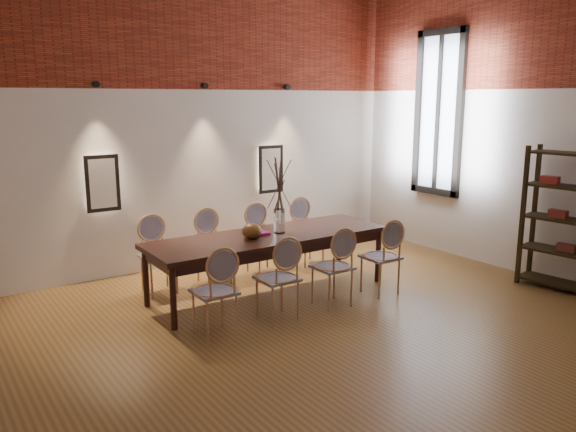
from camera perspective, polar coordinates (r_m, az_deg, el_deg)
floor at (r=5.68m, az=6.46°, el=-13.08°), size 7.00×7.00×0.02m
wall_back at (r=8.16m, az=-10.05°, el=9.03°), size 7.00×0.10×4.00m
wall_right at (r=7.98m, az=26.57°, el=7.92°), size 0.10×7.00×4.00m
brick_band_back at (r=8.13m, az=-10.17°, el=17.84°), size 7.00×0.02×1.50m
brick_band_right at (r=7.96m, az=27.18°, el=16.91°), size 0.02×7.00×1.50m
niche_left at (r=7.67m, az=-18.38°, el=3.18°), size 0.36×0.06×0.66m
niche_right at (r=8.76m, az=-1.86°, el=4.79°), size 0.36×0.06×0.66m
spot_fixture_left at (r=7.57m, az=-18.94°, el=12.54°), size 0.08×0.10×0.08m
spot_fixture_mid at (r=8.12m, az=-8.49°, el=12.95°), size 0.08×0.10×0.08m
spot_fixture_right at (r=8.84m, az=-0.13°, el=12.98°), size 0.08×0.10×0.08m
window_glass at (r=9.04m, az=15.10°, el=10.02°), size 0.02×0.78×2.38m
window_frame at (r=9.02m, az=15.01°, el=10.02°), size 0.08×0.90×2.50m
window_mullion at (r=9.02m, az=15.01°, el=10.02°), size 0.06×0.06×2.40m
dining_table at (r=6.95m, az=-1.89°, el=-4.90°), size 3.04×1.03×0.75m
chair_near_a at (r=5.76m, az=-7.49°, el=-7.59°), size 0.45×0.45×0.94m
chair_near_b at (r=6.11m, az=-1.10°, el=-6.33°), size 0.45×0.45×0.94m
chair_near_c at (r=6.53m, az=4.51°, el=-5.16°), size 0.45×0.45×0.94m
chair_near_d at (r=7.01m, az=9.38°, el=-4.10°), size 0.45×0.45×0.94m
chair_far_a at (r=7.11m, az=-13.01°, el=-4.02°), size 0.45×0.45×0.94m
chair_far_b at (r=7.39m, az=-7.54°, el=-3.20°), size 0.45×0.45×0.94m
chair_far_c at (r=7.74m, az=-2.52°, el=-2.41°), size 0.45×0.45×0.94m
chair_far_d at (r=8.15m, az=2.02°, el=-1.68°), size 0.45×0.45×0.94m
vase at (r=6.89m, az=-0.89°, el=-0.52°), size 0.14×0.14×0.30m
dried_branches at (r=6.81m, az=-0.91°, el=3.18°), size 0.50×0.50×0.70m
bowl at (r=6.65m, az=-3.69°, el=-1.53°), size 0.24×0.24×0.18m
book at (r=6.83m, az=-3.12°, el=-1.81°), size 0.26×0.18×0.03m
shelving_rack at (r=7.77m, az=26.35°, el=-0.36°), size 0.49×1.04×1.80m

